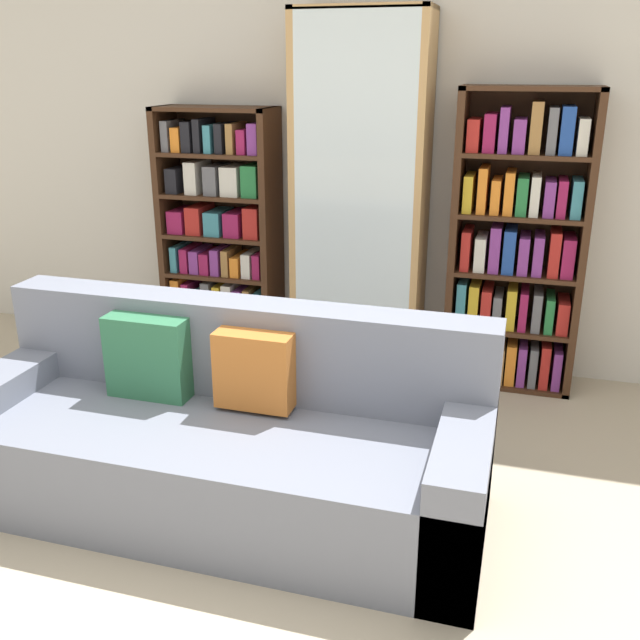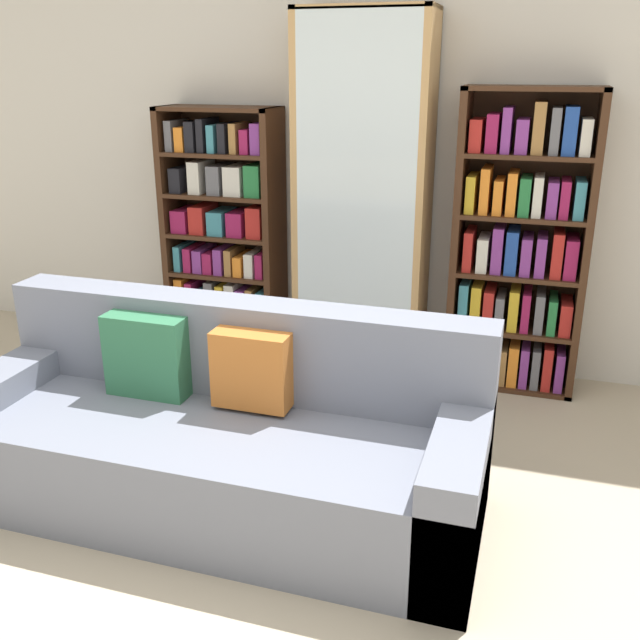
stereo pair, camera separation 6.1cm
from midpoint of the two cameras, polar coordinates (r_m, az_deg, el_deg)
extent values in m
plane|color=tan|center=(2.63, -9.42, -23.11)|extent=(16.00, 16.00, 0.00)
cube|color=beige|center=(4.33, 4.27, 14.15)|extent=(6.32, 0.06, 2.70)
cube|color=slate|center=(3.05, -8.59, -11.48)|extent=(2.17, 0.81, 0.41)
cube|color=slate|center=(3.11, -6.66, -2.17)|extent=(2.17, 0.20, 0.42)
cube|color=slate|center=(3.51, -23.54, -7.45)|extent=(0.20, 0.81, 0.53)
cube|color=slate|center=(2.79, 10.59, -13.35)|extent=(0.20, 0.81, 0.53)
cube|color=#2D6B47|center=(3.15, -14.16, -2.92)|extent=(0.36, 0.12, 0.36)
cube|color=#B76628|center=(2.94, -5.89, -4.04)|extent=(0.32, 0.12, 0.32)
cube|color=#3D2314|center=(4.67, -12.21, 6.96)|extent=(0.04, 0.32, 1.54)
cube|color=#3D2314|center=(4.39, -4.25, 6.55)|extent=(0.04, 0.32, 1.54)
cube|color=#3D2314|center=(4.42, -8.86, 16.38)|extent=(0.73, 0.32, 0.02)
cube|color=#3D2314|center=(4.75, -7.90, -2.14)|extent=(0.73, 0.32, 0.02)
cube|color=#3D2314|center=(4.66, -7.57, 7.20)|extent=(0.73, 0.01, 1.54)
cube|color=#3D2314|center=(4.66, -8.05, 0.83)|extent=(0.65, 0.32, 0.02)
cube|color=#3D2314|center=(4.59, -8.20, 3.76)|extent=(0.65, 0.32, 0.02)
cube|color=#3D2314|center=(4.52, -8.35, 6.78)|extent=(0.65, 0.32, 0.02)
cube|color=#3D2314|center=(4.47, -8.51, 9.87)|extent=(0.65, 0.32, 0.02)
cube|color=#3D2314|center=(4.44, -8.68, 13.03)|extent=(0.65, 0.32, 0.02)
cube|color=#237038|center=(4.81, -10.69, -0.88)|extent=(0.10, 0.24, 0.15)
cube|color=gold|center=(4.76, -9.34, -1.09)|extent=(0.09, 0.24, 0.14)
cube|color=teal|center=(4.71, -7.98, -1.12)|extent=(0.10, 0.24, 0.16)
cube|color=orange|center=(4.66, -6.60, -1.40)|extent=(0.11, 0.24, 0.14)
cube|color=#1E4293|center=(4.61, -5.19, -1.33)|extent=(0.10, 0.24, 0.18)
cube|color=orange|center=(4.74, -11.27, 2.35)|extent=(0.06, 0.24, 0.20)
cube|color=#8E1947|center=(4.71, -10.50, 2.16)|extent=(0.05, 0.24, 0.17)
cube|color=teal|center=(4.68, -9.70, 1.85)|extent=(0.05, 0.24, 0.13)
cube|color=#5B5B60|center=(4.65, -8.96, 2.13)|extent=(0.06, 0.24, 0.19)
cube|color=gold|center=(4.62, -8.13, 1.95)|extent=(0.05, 0.24, 0.17)
cube|color=beige|center=(4.59, -7.34, 1.96)|extent=(0.06, 0.24, 0.19)
cube|color=#7A3384|center=(4.57, -6.52, 1.70)|extent=(0.06, 0.24, 0.16)
cube|color=olive|center=(4.54, -5.80, 1.69)|extent=(0.04, 0.24, 0.17)
cube|color=teal|center=(4.52, -4.97, 1.54)|extent=(0.05, 0.24, 0.16)
cube|color=teal|center=(4.67, -11.40, 5.04)|extent=(0.04, 0.24, 0.16)
cube|color=#8E1947|center=(4.64, -10.63, 4.95)|extent=(0.05, 0.24, 0.15)
cube|color=#7A3384|center=(4.61, -9.85, 4.84)|extent=(0.06, 0.24, 0.14)
cube|color=#8E1947|center=(4.58, -9.08, 4.72)|extent=(0.06, 0.24, 0.13)
cube|color=#7A3384|center=(4.55, -8.26, 4.85)|extent=(0.06, 0.24, 0.16)
cube|color=olive|center=(4.52, -7.47, 4.79)|extent=(0.04, 0.24, 0.16)
cube|color=orange|center=(4.50, -6.72, 4.50)|extent=(0.06, 0.24, 0.12)
cube|color=beige|center=(4.47, -5.84, 4.60)|extent=(0.06, 0.24, 0.15)
cube|color=#8E1947|center=(4.45, -5.03, 4.54)|extent=(0.05, 0.24, 0.15)
cube|color=#8E1947|center=(4.61, -11.30, 7.88)|extent=(0.10, 0.24, 0.14)
cube|color=#AD231E|center=(4.55, -9.95, 8.01)|extent=(0.10, 0.24, 0.17)
cube|color=teal|center=(4.50, -8.49, 7.80)|extent=(0.10, 0.24, 0.15)
cube|color=#8E1947|center=(4.45, -6.99, 7.74)|extent=(0.10, 0.24, 0.15)
cube|color=#AD231E|center=(4.40, -5.48, 7.91)|extent=(0.09, 0.24, 0.19)
cube|color=black|center=(4.56, -11.58, 10.99)|extent=(0.08, 0.24, 0.15)
cube|color=beige|center=(4.50, -10.13, 11.24)|extent=(0.08, 0.24, 0.19)
cube|color=#5B5B60|center=(4.45, -8.63, 11.09)|extent=(0.08, 0.24, 0.17)
cube|color=beige|center=(4.40, -7.17, 11.07)|extent=(0.11, 0.24, 0.17)
cube|color=#237038|center=(4.35, -5.60, 11.11)|extent=(0.10, 0.24, 0.19)
cube|color=#5B5B60|center=(4.54, -12.06, 14.26)|extent=(0.05, 0.24, 0.18)
cube|color=orange|center=(4.51, -11.26, 14.05)|extent=(0.06, 0.24, 0.14)
cube|color=black|center=(4.48, -10.46, 14.28)|extent=(0.06, 0.24, 0.18)
cube|color=black|center=(4.45, -9.64, 14.40)|extent=(0.04, 0.24, 0.19)
cube|color=teal|center=(4.42, -8.82, 14.19)|extent=(0.05, 0.24, 0.16)
cube|color=black|center=(4.39, -7.96, 14.26)|extent=(0.05, 0.24, 0.17)
cube|color=olive|center=(4.36, -7.09, 14.28)|extent=(0.04, 0.24, 0.17)
cube|color=#8E1947|center=(4.34, -6.21, 14.07)|extent=(0.05, 0.24, 0.14)
cube|color=#7A3384|center=(4.31, -5.33, 14.30)|extent=(0.06, 0.24, 0.18)
cube|color=tan|center=(4.26, -1.93, 9.78)|extent=(0.04, 0.36, 2.06)
cube|color=tan|center=(4.09, 7.73, 9.20)|extent=(0.04, 0.36, 2.06)
cube|color=tan|center=(4.10, 3.07, 23.68)|extent=(0.75, 0.36, 0.02)
cube|color=tan|center=(4.46, 2.59, -3.47)|extent=(0.75, 0.36, 0.02)
cube|color=tan|center=(4.33, 3.36, 9.92)|extent=(0.75, 0.01, 2.06)
cube|color=silver|center=(3.99, 2.20, 9.09)|extent=(0.67, 0.01, 2.04)
cube|color=tan|center=(4.33, 2.66, 0.75)|extent=(0.67, 0.32, 0.02)
cube|color=tan|center=(4.23, 2.73, 5.05)|extent=(0.67, 0.32, 0.02)
cube|color=tan|center=(4.16, 2.81, 9.53)|extent=(0.67, 0.32, 0.02)
cube|color=tan|center=(4.11, 2.89, 14.13)|extent=(0.67, 0.32, 0.02)
cube|color=tan|center=(4.09, 2.97, 18.81)|extent=(0.67, 0.32, 0.02)
cylinder|color=silver|center=(4.51, -0.27, -2.48)|extent=(0.01, 0.01, 0.07)
cone|color=silver|center=(4.48, -0.28, -1.51)|extent=(0.09, 0.09, 0.09)
cylinder|color=silver|center=(4.48, 1.67, -2.69)|extent=(0.01, 0.01, 0.07)
cone|color=silver|center=(4.44, 1.68, -1.72)|extent=(0.09, 0.09, 0.09)
cylinder|color=silver|center=(4.42, 3.59, -3.01)|extent=(0.01, 0.01, 0.07)
cone|color=silver|center=(4.39, 3.62, -2.03)|extent=(0.09, 0.09, 0.09)
cylinder|color=silver|center=(4.41, 5.66, -3.13)|extent=(0.01, 0.01, 0.07)
cone|color=silver|center=(4.38, 5.69, -2.15)|extent=(0.09, 0.09, 0.09)
cylinder|color=silver|center=(4.37, -0.62, 1.58)|extent=(0.01, 0.01, 0.07)
cone|color=silver|center=(4.34, -0.62, 2.57)|extent=(0.09, 0.09, 0.09)
cylinder|color=silver|center=(4.36, 1.08, 1.54)|extent=(0.01, 0.01, 0.07)
cone|color=silver|center=(4.33, 1.09, 2.53)|extent=(0.09, 0.09, 0.09)
cylinder|color=silver|center=(4.31, 2.62, 1.29)|extent=(0.01, 0.01, 0.07)
cone|color=silver|center=(4.28, 2.64, 2.29)|extent=(0.09, 0.09, 0.09)
cylinder|color=silver|center=(4.29, 4.31, 1.19)|extent=(0.01, 0.01, 0.07)
cone|color=silver|center=(4.27, 4.34, 2.19)|extent=(0.09, 0.09, 0.09)
cylinder|color=silver|center=(4.26, 5.94, 0.98)|extent=(0.01, 0.01, 0.07)
cone|color=silver|center=(4.23, 5.98, 1.99)|extent=(0.09, 0.09, 0.09)
cylinder|color=silver|center=(4.30, -0.29, 6.02)|extent=(0.01, 0.01, 0.08)
cone|color=silver|center=(4.28, -0.30, 7.20)|extent=(0.09, 0.09, 0.10)
cylinder|color=silver|center=(4.25, 1.75, 5.87)|extent=(0.01, 0.01, 0.08)
cone|color=silver|center=(4.23, 1.76, 7.05)|extent=(0.09, 0.09, 0.10)
cylinder|color=silver|center=(4.19, 3.75, 5.61)|extent=(0.01, 0.01, 0.08)
cone|color=silver|center=(4.17, 3.78, 6.81)|extent=(0.09, 0.09, 0.10)
cylinder|color=silver|center=(4.19, 5.96, 5.54)|extent=(0.01, 0.01, 0.08)
cone|color=silver|center=(4.17, 6.01, 6.74)|extent=(0.09, 0.09, 0.10)
cylinder|color=silver|center=(4.21, -0.62, 10.37)|extent=(0.01, 0.01, 0.08)
cone|color=silver|center=(4.20, -0.63, 11.52)|extent=(0.09, 0.09, 0.09)
cylinder|color=silver|center=(4.18, 1.10, 10.30)|extent=(0.01, 0.01, 0.08)
cone|color=silver|center=(4.17, 1.11, 11.46)|extent=(0.09, 0.09, 0.09)
cylinder|color=silver|center=(4.16, 2.85, 10.23)|extent=(0.01, 0.01, 0.08)
cone|color=silver|center=(4.15, 2.87, 11.40)|extent=(0.09, 0.09, 0.09)
cylinder|color=silver|center=(4.13, 4.56, 10.11)|extent=(0.01, 0.01, 0.08)
cone|color=silver|center=(4.11, 4.59, 11.29)|extent=(0.09, 0.09, 0.09)
cylinder|color=silver|center=(4.09, 6.28, 9.96)|extent=(0.01, 0.01, 0.08)
cone|color=silver|center=(4.07, 6.32, 11.15)|extent=(0.09, 0.09, 0.09)
cylinder|color=silver|center=(4.17, -0.41, 14.96)|extent=(0.01, 0.01, 0.08)
cone|color=silver|center=(4.16, -0.41, 16.20)|extent=(0.09, 0.09, 0.10)
cylinder|color=silver|center=(4.13, 1.81, 14.91)|extent=(0.01, 0.01, 0.08)
cone|color=silver|center=(4.13, 1.82, 16.16)|extent=(0.09, 0.09, 0.10)
cylinder|color=silver|center=(4.07, 3.95, 14.80)|extent=(0.01, 0.01, 0.08)
cone|color=silver|center=(4.07, 3.98, 16.07)|extent=(0.09, 0.09, 0.10)
cylinder|color=silver|center=(4.05, 6.24, 14.70)|extent=(0.01, 0.01, 0.08)
cone|color=silver|center=(4.04, 6.29, 15.98)|extent=(0.09, 0.09, 0.10)
cylinder|color=silver|center=(4.13, -0.11, 19.63)|extent=(0.01, 0.01, 0.09)
cone|color=silver|center=(4.13, -0.11, 21.00)|extent=(0.09, 0.09, 0.11)
cylinder|color=silver|center=(4.10, 3.02, 19.60)|extent=(0.01, 0.01, 0.09)
cone|color=silver|center=(4.10, 3.05, 20.98)|extent=(0.09, 0.09, 0.11)
cylinder|color=silver|center=(4.03, 6.02, 19.52)|extent=(0.01, 0.01, 0.09)
cone|color=silver|center=(4.03, 6.08, 20.92)|extent=(0.09, 0.09, 0.11)
cube|color=#3D2314|center=(4.13, 10.34, 6.35)|extent=(0.04, 0.32, 1.67)
cube|color=#3D2314|center=(4.12, 19.86, 5.45)|extent=(0.04, 0.32, 1.67)
cube|color=#3D2314|center=(4.00, 16.19, 17.40)|extent=(0.72, 0.32, 0.02)
cube|color=#3D2314|center=(4.37, 14.14, -4.58)|extent=(0.72, 0.32, 0.02)
cube|color=#3D2314|center=(4.26, 15.18, 6.39)|extent=(0.72, 0.01, 1.67)
cube|color=#3D2314|center=(4.25, 14.52, -0.45)|extent=(0.64, 0.32, 0.02)
cube|color=#3D2314|center=(4.15, 14.90, 3.75)|extent=(0.64, 0.32, 0.02)
cube|color=#3D2314|center=(4.08, 15.30, 8.13)|extent=(0.64, 0.32, 0.02)
cube|color=#3D2314|center=(4.03, 15.73, 12.64)|extent=(0.64, 0.32, 0.02)
cube|color=#237038|center=(4.33, 10.55, -2.70)|extent=(0.05, 0.24, 0.23)
cube|color=#1E4293|center=(4.33, 11.42, -3.09)|extent=(0.04, 0.24, 0.19)
cube|color=#7A3384|center=(4.33, 12.22, -3.11)|extent=(0.04, 0.24, 0.20)
cube|color=#1E4293|center=(4.31, 13.10, -2.86)|extent=(0.05, 0.24, 0.25)
cube|color=olive|center=(4.32, 13.83, -3.17)|extent=(0.05, 0.24, 0.21)
cube|color=orange|center=(4.31, 14.65, -3.07)|extent=(0.05, 0.24, 0.24)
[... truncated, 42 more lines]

